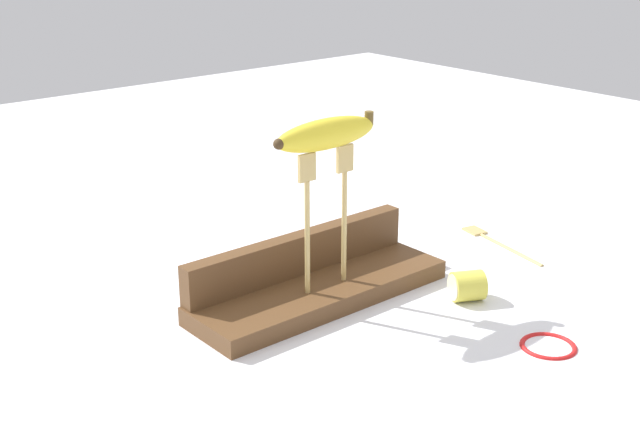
{
  "coord_description": "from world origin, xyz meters",
  "views": [
    {
      "loc": [
        -0.68,
        -0.81,
        0.51
      ],
      "look_at": [
        0.0,
        0.0,
        0.13
      ],
      "focal_mm": 47.93,
      "sensor_mm": 36.0,
      "label": 1
    }
  ],
  "objects_px": {
    "banana_chunk_near": "(467,286)",
    "wire_coil": "(548,344)",
    "fork_stand_center": "(326,206)",
    "fork_fallen_near": "(493,239)",
    "banana_raised_center": "(326,134)"
  },
  "relations": [
    {
      "from": "banana_chunk_near",
      "to": "wire_coil",
      "type": "height_order",
      "value": "banana_chunk_near"
    },
    {
      "from": "fork_stand_center",
      "to": "wire_coil",
      "type": "xyz_separation_m",
      "value": [
        0.13,
        -0.27,
        -0.14
      ]
    },
    {
      "from": "fork_stand_center",
      "to": "fork_fallen_near",
      "type": "distance_m",
      "value": 0.38
    },
    {
      "from": "fork_fallen_near",
      "to": "banana_chunk_near",
      "type": "bearing_deg",
      "value": -149.92
    },
    {
      "from": "fork_stand_center",
      "to": "banana_chunk_near",
      "type": "height_order",
      "value": "fork_stand_center"
    },
    {
      "from": "fork_fallen_near",
      "to": "wire_coil",
      "type": "relative_size",
      "value": 2.61
    },
    {
      "from": "fork_fallen_near",
      "to": "wire_coil",
      "type": "height_order",
      "value": "same"
    },
    {
      "from": "fork_fallen_near",
      "to": "banana_chunk_near",
      "type": "height_order",
      "value": "banana_chunk_near"
    },
    {
      "from": "banana_raised_center",
      "to": "fork_fallen_near",
      "type": "distance_m",
      "value": 0.42
    },
    {
      "from": "fork_fallen_near",
      "to": "wire_coil",
      "type": "distance_m",
      "value": 0.35
    },
    {
      "from": "banana_raised_center",
      "to": "wire_coil",
      "type": "bearing_deg",
      "value": -64.44
    },
    {
      "from": "fork_stand_center",
      "to": "wire_coil",
      "type": "relative_size",
      "value": 2.74
    },
    {
      "from": "banana_chunk_near",
      "to": "wire_coil",
      "type": "bearing_deg",
      "value": -99.25
    },
    {
      "from": "fork_fallen_near",
      "to": "banana_raised_center",
      "type": "bearing_deg",
      "value": -179.99
    },
    {
      "from": "banana_raised_center",
      "to": "banana_chunk_near",
      "type": "height_order",
      "value": "banana_raised_center"
    }
  ]
}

